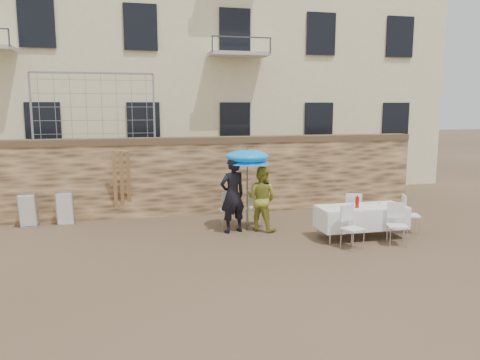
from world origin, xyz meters
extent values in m
plane|color=brown|center=(0.00, 0.00, 0.00)|extent=(80.00, 80.00, 0.00)
cube|color=#936F49|center=(0.00, 5.00, 1.10)|extent=(13.00, 0.50, 2.20)
imported|color=black|center=(0.33, 2.70, 0.95)|extent=(0.80, 0.65, 1.89)
imported|color=#CBCD3E|center=(1.08, 2.70, 0.82)|extent=(1.01, 1.00, 1.64)
cylinder|color=#3F3F44|center=(0.73, 2.80, 0.86)|extent=(0.03, 0.03, 1.71)
cone|color=#0B8EFF|center=(0.73, 2.80, 1.82)|extent=(1.13, 1.13, 0.22)
cube|color=white|center=(3.21, 1.49, 0.75)|extent=(2.10, 0.85, 0.05)
cylinder|color=silver|center=(2.26, 1.15, 0.37)|extent=(0.04, 0.04, 0.74)
cylinder|color=silver|center=(4.16, 1.15, 0.37)|extent=(0.04, 0.04, 0.74)
cylinder|color=silver|center=(2.26, 1.84, 0.37)|extent=(0.04, 0.04, 0.74)
cylinder|color=silver|center=(4.16, 1.84, 0.37)|extent=(0.04, 0.04, 0.74)
cylinder|color=red|center=(3.01, 1.34, 0.91)|extent=(0.09, 0.09, 0.26)
camera|label=1|loc=(-2.15, -8.40, 3.14)|focal=35.00mm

